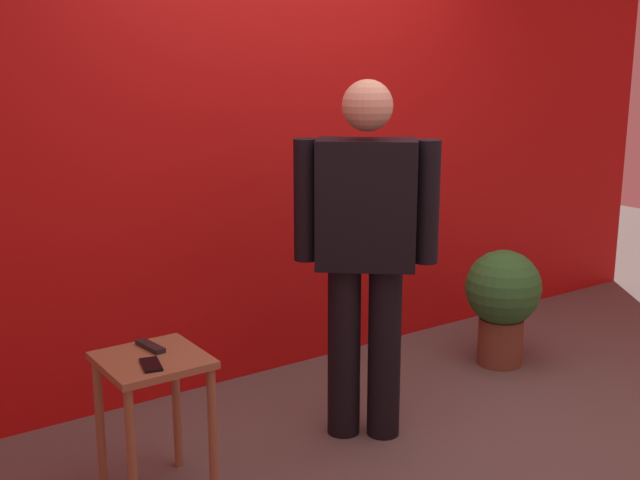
{
  "coord_description": "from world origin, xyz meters",
  "views": [
    {
      "loc": [
        -2.38,
        -2.39,
        1.79
      ],
      "look_at": [
        -0.33,
        0.55,
        0.95
      ],
      "focal_mm": 44.8,
      "sensor_mm": 36.0,
      "label": 1
    }
  ],
  "objects_px": {
    "standing_person": "(366,244)",
    "tv_remote": "(150,346)",
    "cell_phone": "(151,365)",
    "potted_plant": "(503,298)",
    "side_table": "(154,387)"
  },
  "relations": [
    {
      "from": "standing_person",
      "to": "potted_plant",
      "type": "xyz_separation_m",
      "value": [
        1.2,
        0.24,
        -0.53
      ]
    },
    {
      "from": "side_table",
      "to": "tv_remote",
      "type": "distance_m",
      "value": 0.17
    },
    {
      "from": "cell_phone",
      "to": "tv_remote",
      "type": "bearing_deg",
      "value": 80.84
    },
    {
      "from": "standing_person",
      "to": "side_table",
      "type": "distance_m",
      "value": 1.14
    },
    {
      "from": "side_table",
      "to": "tv_remote",
      "type": "relative_size",
      "value": 3.58
    },
    {
      "from": "cell_phone",
      "to": "potted_plant",
      "type": "distance_m",
      "value": 2.31
    },
    {
      "from": "standing_person",
      "to": "potted_plant",
      "type": "bearing_deg",
      "value": 11.21
    },
    {
      "from": "standing_person",
      "to": "tv_remote",
      "type": "relative_size",
      "value": 9.89
    },
    {
      "from": "potted_plant",
      "to": "standing_person",
      "type": "bearing_deg",
      "value": -168.79
    },
    {
      "from": "standing_person",
      "to": "potted_plant",
      "type": "distance_m",
      "value": 1.34
    },
    {
      "from": "standing_person",
      "to": "tv_remote",
      "type": "distance_m",
      "value": 1.07
    },
    {
      "from": "tv_remote",
      "to": "potted_plant",
      "type": "height_order",
      "value": "potted_plant"
    },
    {
      "from": "tv_remote",
      "to": "potted_plant",
      "type": "relative_size",
      "value": 0.25
    },
    {
      "from": "tv_remote",
      "to": "cell_phone",
      "type": "bearing_deg",
      "value": -119.94
    },
    {
      "from": "standing_person",
      "to": "potted_plant",
      "type": "relative_size",
      "value": 2.45
    }
  ]
}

